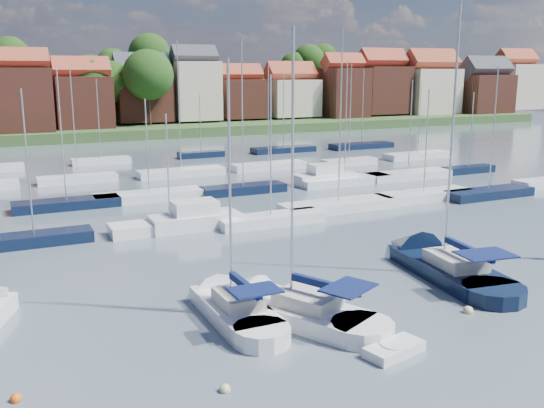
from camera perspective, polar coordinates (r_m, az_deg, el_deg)
ground at (r=68.28m, az=-8.25°, el=2.08°), size 260.00×260.00×0.00m
sailboat_left at (r=31.85m, az=-4.24°, el=-9.40°), size 2.75×10.16×13.86m
sailboat_centre at (r=31.50m, az=0.58°, el=-9.63°), size 7.71×11.51×15.44m
sailboat_navy at (r=39.77m, az=14.89°, el=-5.30°), size 5.15×13.48×18.12m
tender at (r=27.86m, az=11.43°, el=-13.27°), size 3.00×1.88×0.60m
buoy_a at (r=25.92m, az=-22.93°, el=-16.71°), size 0.46×0.46×0.46m
buoy_b at (r=24.72m, az=-4.45°, el=-17.19°), size 0.44×0.44×0.44m
buoy_c at (r=29.06m, az=5.49°, el=-12.44°), size 0.52×0.52×0.52m
buoy_d at (r=33.25m, az=17.96°, el=-9.71°), size 0.52×0.52×0.52m
buoy_e at (r=42.27m, az=14.31°, el=-4.70°), size 0.53×0.53×0.53m
marina_field at (r=64.26m, az=-5.36°, el=1.89°), size 79.62×41.41×15.93m
far_shore_town at (r=158.63m, az=-17.58°, el=9.20°), size 212.46×90.00×22.27m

